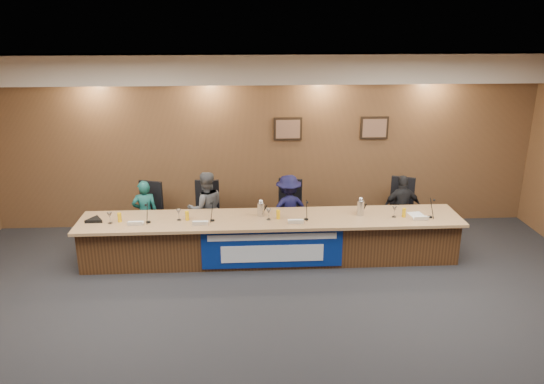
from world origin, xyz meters
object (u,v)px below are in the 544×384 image
at_px(office_chair_c, 288,214).
at_px(carafe_right, 360,208).
at_px(office_chair_b, 207,216).
at_px(panelist_a, 145,214).
at_px(speakerphone, 95,220).
at_px(banner, 272,249).
at_px(carafe_mid, 261,209).
at_px(panelist_b, 206,209).
at_px(panelist_c, 288,209).
at_px(panelist_d, 402,208).
at_px(office_chair_d, 400,212).
at_px(dais_body, 271,240).
at_px(office_chair_a, 147,217).

bearing_deg(office_chair_c, carafe_right, -20.17).
relative_size(office_chair_b, office_chair_c, 1.00).
relative_size(panelist_a, speakerphone, 3.69).
height_order(banner, carafe_mid, carafe_mid).
bearing_deg(office_chair_b, panelist_b, -87.72).
distance_m(panelist_a, panelist_c, 2.47).
height_order(panelist_a, carafe_right, panelist_a).
xyz_separation_m(panelist_c, carafe_right, (1.10, -0.69, 0.26)).
distance_m(banner, panelist_c, 1.17).
distance_m(panelist_b, panelist_d, 3.44).
height_order(banner, office_chair_c, banner).
xyz_separation_m(banner, speakerphone, (-2.77, 0.37, 0.40)).
bearing_deg(office_chair_d, carafe_mid, -139.98).
bearing_deg(speakerphone, panelist_d, 8.04).
bearing_deg(speakerphone, panelist_b, 23.18).
bearing_deg(carafe_mid, dais_body, -13.72).
height_order(panelist_b, office_chair_d, panelist_b).
distance_m(panelist_d, office_chair_d, 0.15).
height_order(office_chair_d, carafe_right, carafe_right).
distance_m(banner, office_chair_b, 1.62).
xyz_separation_m(banner, office_chair_c, (0.35, 1.20, 0.10)).
xyz_separation_m(office_chair_a, office_chair_c, (2.47, 0.00, 0.00)).
xyz_separation_m(panelist_c, panelist_d, (2.01, 0.00, -0.02)).
distance_m(panelist_c, carafe_mid, 0.85).
bearing_deg(banner, dais_body, 90.00).
xyz_separation_m(banner, carafe_mid, (-0.16, 0.45, 0.48)).
height_order(carafe_right, speakerphone, carafe_right).
xyz_separation_m(panelist_b, speakerphone, (-1.69, -0.72, 0.12)).
bearing_deg(carafe_right, banner, -164.44).
height_order(panelist_b, office_chair_a, panelist_b).
bearing_deg(panelist_c, office_chair_d, 168.47).
relative_size(panelist_d, carafe_right, 4.82).
height_order(dais_body, office_chair_d, dais_body).
bearing_deg(office_chair_a, carafe_right, 5.29).
relative_size(panelist_c, office_chair_a, 2.57).
bearing_deg(dais_body, speakerphone, -179.10).
xyz_separation_m(panelist_a, carafe_right, (3.57, -0.69, 0.28)).
bearing_deg(office_chair_b, panelist_a, -172.23).
distance_m(office_chair_b, speakerphone, 1.91).
bearing_deg(panelist_b, carafe_mid, 129.54).
height_order(panelist_c, panelist_d, panelist_c).
xyz_separation_m(panelist_b, office_chair_b, (0.00, 0.10, -0.18)).
xyz_separation_m(office_chair_b, office_chair_c, (1.43, 0.00, 0.00)).
bearing_deg(panelist_d, office_chair_a, -4.36).
relative_size(dais_body, office_chair_d, 12.50).
relative_size(panelist_a, carafe_right, 4.77).
distance_m(panelist_c, speakerphone, 3.21).
relative_size(banner, panelist_d, 1.84).
bearing_deg(panelist_b, panelist_c, 164.35).
bearing_deg(panelist_a, speakerphone, 37.30).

